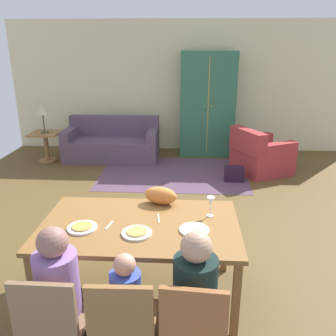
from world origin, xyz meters
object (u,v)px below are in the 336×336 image
at_px(cat, 161,195).
at_px(dining_chair_woman, 194,327).
at_px(side_table, 46,143).
at_px(couch, 112,144).
at_px(dining_chair_child, 123,324).
at_px(dining_table, 140,230).
at_px(plate_near_man, 82,228).
at_px(table_lamp, 42,111).
at_px(handbag, 234,174).
at_px(armoire, 207,104).
at_px(dining_chair_man, 53,320).
at_px(person_man, 62,300).
at_px(plate_near_child, 137,233).
at_px(wine_glass, 211,203).
at_px(plate_near_woman, 194,230).
at_px(armchair, 260,155).
at_px(person_child, 128,312).
at_px(person_woman, 195,305).

bearing_deg(cat, dining_chair_woman, -61.65).
bearing_deg(side_table, couch, 11.50).
height_order(dining_chair_child, dining_chair_woman, same).
distance_m(dining_table, plate_near_man, 0.49).
relative_size(table_lamp, handbag, 1.69).
height_order(plate_near_man, handbag, plate_near_man).
relative_size(cat, armoire, 0.15).
relative_size(cat, table_lamp, 0.59).
xyz_separation_m(dining_chair_man, person_man, (0.00, 0.18, 0.02)).
relative_size(plate_near_child, dining_chair_man, 0.29).
bearing_deg(dining_chair_child, handbag, 72.87).
relative_size(wine_glass, couch, 0.10).
relative_size(cat, couch, 0.17).
relative_size(dining_chair_child, handbag, 2.72).
xyz_separation_m(dining_table, plate_near_woman, (0.47, -0.10, 0.08)).
bearing_deg(dining_chair_man, armchair, 63.48).
bearing_deg(dining_chair_child, side_table, 116.75).
relative_size(dining_table, couch, 0.93).
bearing_deg(person_man, wine_glass, 38.99).
bearing_deg(plate_near_man, couch, 98.80).
height_order(dining_chair_woman, cat, cat).
relative_size(plate_near_woman, dining_chair_child, 0.29).
relative_size(plate_near_man, armoire, 0.12).
distance_m(wine_glass, person_child, 1.17).
bearing_deg(person_child, dining_chair_man, -160.12).
distance_m(person_man, dining_chair_woman, 0.95).
distance_m(armchair, armoire, 1.62).
distance_m(dining_chair_woman, couch, 5.28).
bearing_deg(dining_chair_man, side_table, 112.04).
bearing_deg(plate_near_child, person_child, -90.10).
xyz_separation_m(plate_near_man, handbag, (1.67, 3.12, -0.64)).
bearing_deg(person_child, cat, 82.33).
distance_m(person_child, armchair, 4.51).
relative_size(dining_chair_woman, armoire, 0.41).
bearing_deg(side_table, table_lamp, 90.00).
relative_size(dining_chair_child, armoire, 0.41).
xyz_separation_m(cat, table_lamp, (-2.55, 3.48, 0.16)).
bearing_deg(wine_glass, person_child, -124.90).
bearing_deg(table_lamp, person_woman, -57.97).
distance_m(plate_near_woman, armoire, 4.71).
height_order(plate_near_man, plate_near_woman, same).
bearing_deg(dining_table, plate_near_child, -90.00).
relative_size(plate_near_woman, cat, 0.78).
relative_size(person_child, dining_chair_woman, 1.06).
xyz_separation_m(dining_table, dining_chair_child, (0.00, -0.88, -0.20)).
distance_m(dining_chair_woman, side_table, 5.57).
relative_size(plate_near_man, person_child, 0.27).
distance_m(plate_near_child, armchair, 4.05).
height_order(person_man, table_lamp, table_lamp).
distance_m(armchair, table_lamp, 4.18).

